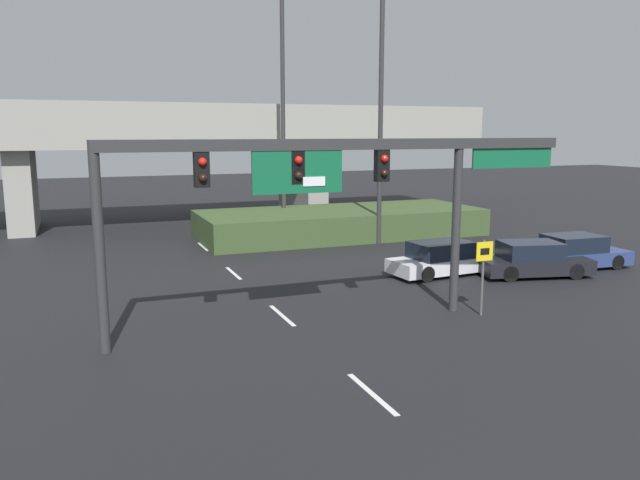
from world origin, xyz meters
The scene contains 10 objects.
lane_markings centered at (0.00, 16.69, 0.00)m, with size 0.14×21.68×0.01m.
signal_gantry centered at (1.19, 11.97, 4.50)m, with size 14.57×0.44×5.55m.
speed_limit_sign centered at (5.89, 11.17, 1.58)m, with size 0.60×0.11×2.42m.
highway_light_pole_near centered at (5.18, 28.93, 8.44)m, with size 0.70×0.36×16.13m.
highway_light_pole_far centered at (8.68, 23.87, 7.08)m, with size 0.70×0.36×13.41m.
overpass_bridge centered at (0.00, 35.61, 5.24)m, with size 41.10×7.80×7.40m.
grass_embankment centered at (7.83, 26.88, 0.73)m, with size 15.58×6.02×1.47m.
parked_sedan_near_right centered at (7.87, 16.54, 0.64)m, with size 4.70×2.16×1.37m.
parked_sedan_mid_right centered at (11.07, 14.97, 0.65)m, with size 4.71×2.75×1.41m.
parked_sedan_far_right centered at (13.85, 15.57, 0.66)m, with size 4.50×2.17×1.42m.
Camera 1 is at (-5.87, -4.69, 5.75)m, focal length 35.00 mm.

